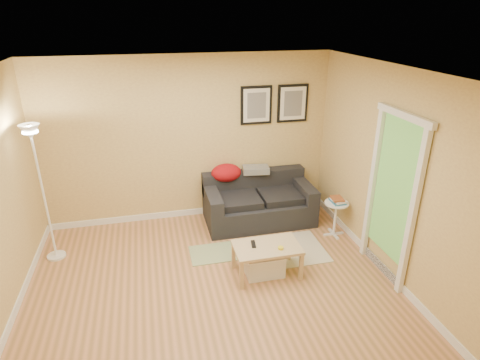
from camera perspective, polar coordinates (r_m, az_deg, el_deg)
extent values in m
plane|color=tan|center=(5.12, -3.91, -15.17)|extent=(4.50, 4.50, 0.00)
plane|color=white|center=(4.06, -4.93, 14.98)|extent=(4.50, 4.50, 0.00)
plane|color=#DEC072|center=(6.29, -7.36, 5.64)|extent=(4.50, 0.00, 4.50)
plane|color=#DEC072|center=(2.79, 2.79, -19.02)|extent=(4.50, 0.00, 4.50)
plane|color=#DEC072|center=(5.24, 20.68, 0.66)|extent=(0.00, 4.00, 4.00)
cube|color=white|center=(6.76, -6.82, -4.53)|extent=(4.50, 0.02, 0.10)
cube|color=white|center=(5.31, -29.57, -16.39)|extent=(0.02, 4.00, 0.10)
cube|color=white|center=(5.80, 18.85, -10.83)|extent=(0.02, 4.00, 0.10)
cube|color=beige|center=(5.81, 5.80, -10.01)|extent=(1.25, 0.85, 0.01)
cube|color=#668C4C|center=(5.74, -3.57, -10.35)|extent=(0.70, 0.50, 0.01)
cube|color=black|center=(5.14, 1.92, -9.12)|extent=(0.07, 0.17, 0.02)
cylinder|color=yellow|center=(5.08, 5.83, -9.63)|extent=(0.07, 0.07, 0.03)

